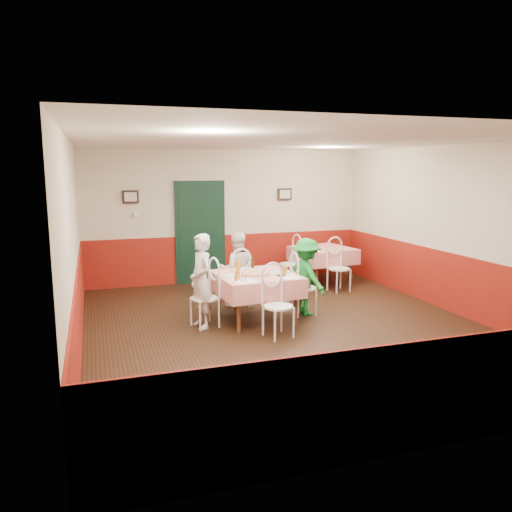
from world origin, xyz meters
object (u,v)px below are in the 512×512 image
object	(u,v)px
main_table	(256,298)
glass_c	(238,266)
chair_second_b	(339,269)
wallet	(281,275)
diner_right	(306,277)
beer_bottle	(252,263)
chair_far	(238,282)
glass_b	(284,270)
diner_left	(201,281)
chair_second_a	(290,264)
chair_near	(278,307)
chair_left	(205,298)
second_table	(322,266)
chair_right	(303,288)
diner_far	(237,270)
pizza	(256,273)
glass_a	(238,275)

from	to	relation	value
main_table	glass_c	xyz separation A→B (m)	(-0.17, 0.41, 0.45)
chair_second_b	wallet	world-z (taller)	chair_second_b
diner_right	beer_bottle	bearing A→B (deg)	51.34
chair_far	glass_b	xyz separation A→B (m)	(0.47, -1.03, 0.38)
main_table	diner_left	xyz separation A→B (m)	(-0.90, -0.06, 0.35)
beer_bottle	diner_right	distance (m)	0.92
chair_far	wallet	size ratio (longest dim) A/B	8.18
main_table	chair_second_a	distance (m)	2.52
chair_near	chair_second_a	world-z (taller)	same
beer_bottle	chair_left	bearing A→B (deg)	-152.12
chair_second_a	glass_b	distance (m)	2.50
chair_second_b	diner_left	bearing A→B (deg)	-163.96
glass_b	diner_right	world-z (taller)	diner_right
second_table	chair_right	bearing A→B (deg)	-123.18
chair_right	glass_b	world-z (taller)	chair_right
second_table	beer_bottle	xyz separation A→B (m)	(-2.09, -1.65, 0.49)
chair_second_a	glass_b	bearing A→B (deg)	-32.41
chair_left	diner_far	xyz separation A→B (m)	(0.78, 0.96, 0.21)
beer_bottle	wallet	xyz separation A→B (m)	(0.24, -0.70, -0.09)
glass_c	main_table	bearing A→B (deg)	-67.14
chair_right	glass_c	world-z (taller)	same
chair_second_b	diner_right	xyz separation A→B (m)	(-1.27, -1.27, 0.19)
chair_second_b	glass_b	bearing A→B (deg)	-147.71
chair_left	pizza	xyz separation A→B (m)	(0.84, 0.04, 0.32)
chair_right	pizza	xyz separation A→B (m)	(-0.86, -0.08, 0.32)
glass_a	glass_b	size ratio (longest dim) A/B	0.98
wallet	diner_left	xyz separation A→B (m)	(-1.22, 0.21, -0.05)
chair_right	glass_c	distance (m)	1.14
main_table	beer_bottle	distance (m)	0.66
glass_c	diner_far	distance (m)	0.53
main_table	diner_right	world-z (taller)	diner_right
glass_b	beer_bottle	size ratio (longest dim) A/B	0.67
chair_left	glass_a	bearing A→B (deg)	48.97
pizza	diner_far	distance (m)	0.93
chair_left	wallet	size ratio (longest dim) A/B	8.18
second_table	chair_second_a	size ratio (longest dim) A/B	1.24
chair_near	glass_a	xyz separation A→B (m)	(-0.45, 0.55, 0.38)
main_table	chair_near	xyz separation A→B (m)	(0.06, -0.85, 0.08)
chair_near	glass_b	distance (m)	0.84
chair_right	wallet	distance (m)	0.70
glass_a	beer_bottle	size ratio (longest dim) A/B	0.66
main_table	glass_b	xyz separation A→B (m)	(0.41, -0.18, 0.45)
chair_second_b	diner_far	size ratio (longest dim) A/B	0.68
pizza	wallet	bearing A→B (deg)	-37.41
chair_second_a	pizza	xyz separation A→B (m)	(-1.43, -2.10, 0.32)
chair_second_a	pizza	bearing A→B (deg)	-42.58
glass_c	second_table	bearing A→B (deg)	35.58
chair_second_a	glass_a	size ratio (longest dim) A/B	6.71
wallet	diner_left	bearing A→B (deg)	166.29
chair_second_b	diner_right	bearing A→B (deg)	-143.48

